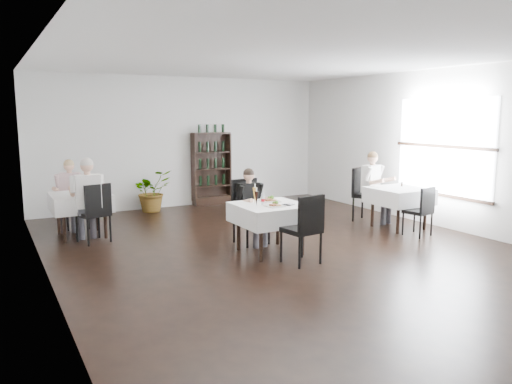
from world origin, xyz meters
The scene contains 24 objects.
room_shell centered at (0.00, 0.00, 1.50)m, with size 9.00×9.00×9.00m.
window_right centered at (3.48, 0.00, 1.50)m, with size 0.06×2.30×1.85m.
wine_shelf centered at (0.60, 4.31, 0.85)m, with size 0.90×0.28×1.75m.
main_table centered at (-0.30, 0.00, 0.62)m, with size 1.03×1.03×0.77m.
left_table centered at (-2.70, 2.50, 0.62)m, with size 0.98×0.98×0.77m.
right_table centered at (2.70, 0.30, 0.62)m, with size 0.98×0.98×0.77m.
potted_tree centered at (-0.92, 4.13, 0.46)m, with size 0.84×0.72×0.93m, color #2F6021.
main_chair_far centered at (-0.30, 0.72, 0.61)m, with size 0.53×0.53×1.07m.
main_chair_near centered at (-0.18, -0.78, 0.58)m, with size 0.52×0.53×1.02m.
left_chair_far centered at (-2.64, 3.30, 0.54)m, with size 0.47×0.47×0.94m.
left_chair_near centered at (-2.57, 1.92, 0.58)m, with size 0.57×0.58×1.01m.
right_chair_far centered at (2.57, 1.15, 0.62)m, with size 0.65×0.66×1.08m.
right_chair_near centered at (2.59, -0.37, 0.51)m, with size 0.47×0.48×0.89m.
diner_main centered at (-0.32, 0.59, 0.74)m, with size 0.51×0.53×1.27m.
diner_left_far centered at (-2.78, 3.13, 0.77)m, with size 0.57×0.60×1.32m.
diner_left_near centered at (-2.66, 1.99, 0.84)m, with size 0.55×0.56×1.44m.
diner_right_far centered at (2.66, 0.93, 0.82)m, with size 0.60×0.64×1.42m.
plate_far centered at (-0.19, 0.20, 0.79)m, with size 0.33×0.33×0.09m.
plate_near centered at (-0.34, -0.20, 0.79)m, with size 0.27×0.27×0.08m.
pilsner_dark centered at (-0.55, -0.02, 0.88)m, with size 0.07×0.07×0.28m.
pilsner_lager centered at (-0.49, 0.15, 0.90)m, with size 0.07×0.07×0.32m.
coke_bottle centered at (-0.43, 0.00, 0.86)m, with size 0.06×0.06×0.22m.
napkin_cutlery centered at (-0.09, -0.18, 0.78)m, with size 0.21×0.19×0.02m.
pepper_mill centered at (2.90, 0.44, 0.81)m, with size 0.03×0.03×0.09m, color black.
Camera 1 is at (-4.13, -6.55, 2.15)m, focal length 35.00 mm.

